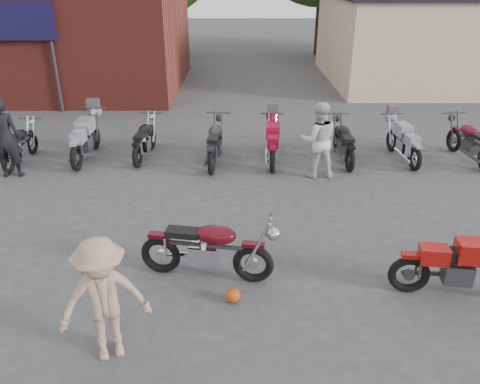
{
  "coord_description": "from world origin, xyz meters",
  "views": [
    {
      "loc": [
        -0.55,
        -6.08,
        4.47
      ],
      "look_at": [
        -0.53,
        1.44,
        0.9
      ],
      "focal_mm": 35.0,
      "sensor_mm": 36.0,
      "label": 1
    }
  ],
  "objects_px": {
    "sportbike": "(464,264)",
    "row_bike_7": "(470,139)",
    "person_dark": "(5,138)",
    "row_bike_1": "(85,136)",
    "row_bike_3": "(215,140)",
    "row_bike_0": "(20,143)",
    "person_tan": "(104,300)",
    "row_bike_4": "(273,140)",
    "helmet": "(233,295)",
    "row_bike_6": "(404,139)",
    "row_bike_5": "(344,140)",
    "row_bike_2": "(144,138)",
    "person_light": "(318,140)",
    "vintage_motorcycle": "(208,245)"
  },
  "relations": [
    {
      "from": "sportbike",
      "to": "row_bike_7",
      "type": "height_order",
      "value": "row_bike_7"
    },
    {
      "from": "person_dark",
      "to": "row_bike_1",
      "type": "xyz_separation_m",
      "value": [
        1.47,
        1.14,
        -0.34
      ]
    },
    {
      "from": "row_bike_3",
      "to": "row_bike_7",
      "type": "height_order",
      "value": "row_bike_3"
    },
    {
      "from": "person_dark",
      "to": "row_bike_0",
      "type": "bearing_deg",
      "value": -87.07
    },
    {
      "from": "row_bike_0",
      "to": "row_bike_7",
      "type": "height_order",
      "value": "row_bike_7"
    },
    {
      "from": "person_tan",
      "to": "row_bike_7",
      "type": "relative_size",
      "value": 0.86
    },
    {
      "from": "person_tan",
      "to": "row_bike_7",
      "type": "distance_m",
      "value": 10.13
    },
    {
      "from": "row_bike_4",
      "to": "helmet",
      "type": "bearing_deg",
      "value": 173.7
    },
    {
      "from": "row_bike_6",
      "to": "row_bike_7",
      "type": "distance_m",
      "value": 1.68
    },
    {
      "from": "person_tan",
      "to": "row_bike_5",
      "type": "bearing_deg",
      "value": 38.42
    },
    {
      "from": "row_bike_7",
      "to": "sportbike",
      "type": "bearing_deg",
      "value": 147.12
    },
    {
      "from": "row_bike_2",
      "to": "row_bike_7",
      "type": "height_order",
      "value": "row_bike_7"
    },
    {
      "from": "row_bike_1",
      "to": "row_bike_3",
      "type": "distance_m",
      "value": 3.37
    },
    {
      "from": "row_bike_4",
      "to": "person_light",
      "type": "bearing_deg",
      "value": -130.65
    },
    {
      "from": "row_bike_6",
      "to": "row_bike_2",
      "type": "bearing_deg",
      "value": 82.25
    },
    {
      "from": "row_bike_3",
      "to": "row_bike_6",
      "type": "bearing_deg",
      "value": -83.97
    },
    {
      "from": "person_light",
      "to": "row_bike_2",
      "type": "distance_m",
      "value": 4.49
    },
    {
      "from": "row_bike_4",
      "to": "row_bike_5",
      "type": "bearing_deg",
      "value": -85.63
    },
    {
      "from": "helmet",
      "to": "person_tan",
      "type": "relative_size",
      "value": 0.14
    },
    {
      "from": "row_bike_5",
      "to": "person_dark",
      "type": "bearing_deg",
      "value": 95.45
    },
    {
      "from": "row_bike_4",
      "to": "row_bike_6",
      "type": "height_order",
      "value": "row_bike_4"
    },
    {
      "from": "person_light",
      "to": "helmet",
      "type": "bearing_deg",
      "value": 64.92
    },
    {
      "from": "vintage_motorcycle",
      "to": "row_bike_7",
      "type": "distance_m",
      "value": 8.16
    },
    {
      "from": "row_bike_2",
      "to": "row_bike_5",
      "type": "bearing_deg",
      "value": -87.63
    },
    {
      "from": "vintage_motorcycle",
      "to": "row_bike_0",
      "type": "height_order",
      "value": "vintage_motorcycle"
    },
    {
      "from": "row_bike_3",
      "to": "row_bike_6",
      "type": "relative_size",
      "value": 1.07
    },
    {
      "from": "vintage_motorcycle",
      "to": "row_bike_2",
      "type": "relative_size",
      "value": 1.11
    },
    {
      "from": "person_tan",
      "to": "row_bike_6",
      "type": "bearing_deg",
      "value": 30.29
    },
    {
      "from": "vintage_motorcycle",
      "to": "row_bike_5",
      "type": "bearing_deg",
      "value": 68.12
    },
    {
      "from": "person_dark",
      "to": "row_bike_5",
      "type": "xyz_separation_m",
      "value": [
        8.1,
        0.97,
        -0.4
      ]
    },
    {
      "from": "row_bike_4",
      "to": "row_bike_6",
      "type": "bearing_deg",
      "value": -85.17
    },
    {
      "from": "helmet",
      "to": "person_light",
      "type": "distance_m",
      "value": 5.16
    },
    {
      "from": "vintage_motorcycle",
      "to": "person_light",
      "type": "bearing_deg",
      "value": 70.43
    },
    {
      "from": "row_bike_7",
      "to": "row_bike_0",
      "type": "bearing_deg",
      "value": 82.59
    },
    {
      "from": "person_tan",
      "to": "helmet",
      "type": "bearing_deg",
      "value": 15.14
    },
    {
      "from": "sportbike",
      "to": "row_bike_4",
      "type": "height_order",
      "value": "row_bike_4"
    },
    {
      "from": "row_bike_2",
      "to": "row_bike_5",
      "type": "xyz_separation_m",
      "value": [
        5.13,
        -0.26,
        0.02
      ]
    },
    {
      "from": "row_bike_3",
      "to": "row_bike_6",
      "type": "xyz_separation_m",
      "value": [
        4.82,
        0.18,
        -0.04
      ]
    },
    {
      "from": "vintage_motorcycle",
      "to": "row_bike_5",
      "type": "distance_m",
      "value": 5.99
    },
    {
      "from": "sportbike",
      "to": "person_tan",
      "type": "xyz_separation_m",
      "value": [
        -4.96,
        -1.19,
        0.28
      ]
    },
    {
      "from": "row_bike_1",
      "to": "vintage_motorcycle",
      "type": "bearing_deg",
      "value": -146.03
    },
    {
      "from": "person_light",
      "to": "row_bike_7",
      "type": "xyz_separation_m",
      "value": [
        4.06,
        0.98,
        -0.33
      ]
    },
    {
      "from": "sportbike",
      "to": "person_tan",
      "type": "distance_m",
      "value": 5.1
    },
    {
      "from": "person_dark",
      "to": "row_bike_1",
      "type": "bearing_deg",
      "value": -146.91
    },
    {
      "from": "sportbike",
      "to": "row_bike_0",
      "type": "bearing_deg",
      "value": 155.51
    },
    {
      "from": "row_bike_1",
      "to": "row_bike_5",
      "type": "xyz_separation_m",
      "value": [
        6.63,
        -0.17,
        -0.05
      ]
    },
    {
      "from": "row_bike_3",
      "to": "row_bike_4",
      "type": "relative_size",
      "value": 1.04
    },
    {
      "from": "person_dark",
      "to": "row_bike_0",
      "type": "height_order",
      "value": "person_dark"
    },
    {
      "from": "person_dark",
      "to": "row_bike_7",
      "type": "relative_size",
      "value": 0.97
    },
    {
      "from": "vintage_motorcycle",
      "to": "row_bike_2",
      "type": "bearing_deg",
      "value": 120.23
    }
  ]
}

